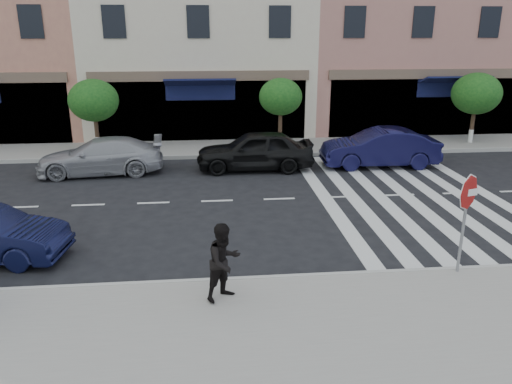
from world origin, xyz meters
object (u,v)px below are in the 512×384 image
at_px(stop_sign, 467,201).
at_px(car_far_mid, 255,150).
at_px(car_far_left, 100,156).
at_px(car_far_right, 380,148).
at_px(walker, 224,262).

distance_m(stop_sign, car_far_mid, 9.99).
distance_m(stop_sign, car_far_left, 13.24).
bearing_deg(stop_sign, car_far_mid, 95.43).
height_order(stop_sign, car_far_left, stop_sign).
height_order(car_far_mid, car_far_right, car_far_mid).
bearing_deg(car_far_mid, car_far_left, -88.56).
distance_m(stop_sign, car_far_right, 9.43).
xyz_separation_m(car_far_left, car_far_right, (10.76, 0.00, 0.08)).
xyz_separation_m(stop_sign, car_far_right, (1.36, 9.27, -1.04)).
bearing_deg(car_far_mid, car_far_right, 91.44).
height_order(walker, car_far_right, walker).
distance_m(stop_sign, walker, 5.23).
bearing_deg(car_far_right, stop_sign, -6.54).
relative_size(walker, car_far_mid, 0.35).
bearing_deg(car_far_mid, walker, -7.50).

